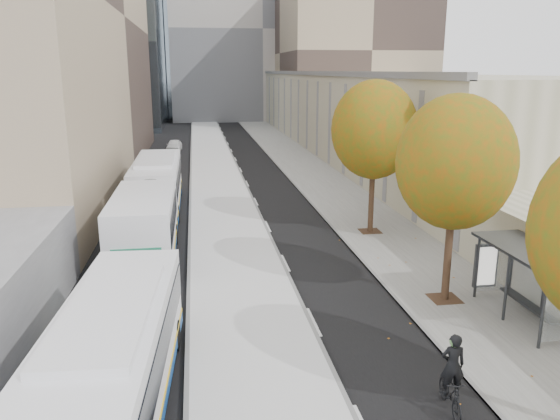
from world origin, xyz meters
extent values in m
cube|color=silver|center=(-3.88, 35.00, 0.07)|extent=(4.25, 150.00, 0.15)
cube|color=gray|center=(4.12, 35.00, 0.04)|extent=(4.75, 150.00, 0.08)
cube|color=#A7A386|center=(15.50, 64.00, 4.00)|extent=(18.00, 92.00, 8.00)
cube|color=#A59E98|center=(6.00, 96.00, 15.00)|extent=(30.00, 18.00, 30.00)
cube|color=#383A3F|center=(5.50, 11.00, 2.56)|extent=(1.90, 4.40, 0.10)
cylinder|color=#383A3F|center=(4.80, 9.00, 1.28)|extent=(0.10, 0.10, 2.40)
cube|color=silver|center=(6.22, 11.00, 1.33)|extent=(0.04, 4.00, 2.10)
cylinder|color=#311D17|center=(3.60, 13.00, 1.70)|extent=(0.28, 0.28, 3.24)
sphere|color=#325D13|center=(3.60, 13.00, 5.26)|extent=(4.20, 4.20, 4.20)
cylinder|color=#311D17|center=(3.60, 22.00, 1.77)|extent=(0.28, 0.28, 3.38)
sphere|color=#325D13|center=(3.60, 22.00, 5.48)|extent=(4.40, 4.40, 4.40)
cube|color=white|center=(-7.87, 24.89, 1.52)|extent=(2.64, 18.29, 3.05)
cube|color=black|center=(-7.87, 24.89, 2.08)|extent=(2.70, 17.56, 1.06)
cube|color=#1D7554|center=(-7.87, 15.77, 1.17)|extent=(1.93, 0.06, 1.18)
imported|color=black|center=(0.69, 6.53, 0.50)|extent=(0.67, 1.71, 1.00)
imported|color=black|center=(0.69, 6.53, 1.29)|extent=(0.66, 0.48, 1.68)
sphere|color=#609C50|center=(0.69, 6.53, 1.92)|extent=(0.26, 0.26, 0.26)
imported|color=silver|center=(-7.72, 54.47, 0.62)|extent=(1.74, 3.75, 1.24)
camera|label=1|loc=(-5.44, -4.87, 8.41)|focal=35.00mm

